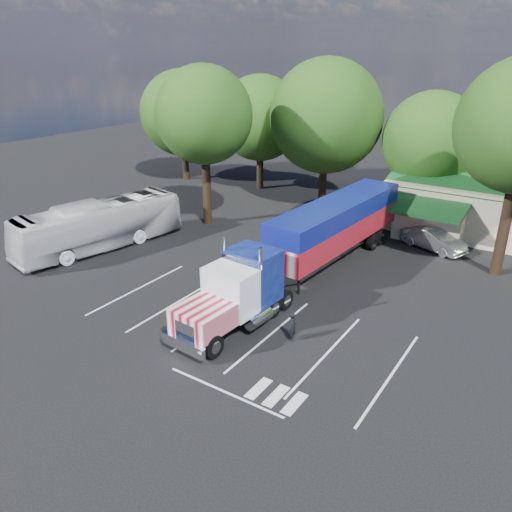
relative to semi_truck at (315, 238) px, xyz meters
The scene contains 11 objects.
ground 3.49m from the semi_truck, 133.47° to the right, with size 120.00×120.00×0.00m, color black.
tree_row_a 28.25m from the semi_truck, 147.97° to the left, with size 9.00×9.00×11.68m.
tree_row_b 22.21m from the semi_truck, 132.29° to the left, with size 8.40×8.40×11.35m.
tree_row_c 16.84m from the semi_truck, 114.60° to the left, with size 10.00×10.00×13.05m.
tree_row_d 16.46m from the semi_truck, 81.46° to the left, with size 8.00×8.00×10.60m.
tree_near_left 14.30m from the semi_truck, 160.56° to the left, with size 7.60×7.60×12.65m.
semi_truck is the anchor object (origin of this frame).
woman 8.18m from the semi_truck, 69.83° to the right, with size 0.56×0.37×1.54m, color black.
bicycle 5.02m from the semi_truck, 87.86° to the left, with size 0.59×1.70×0.89m, color black.
tour_bus 15.86m from the semi_truck, 164.07° to the right, with size 2.93×12.54×3.49m, color silver.
silver_sedan 10.38m from the semi_truck, 59.19° to the left, with size 1.67×4.78×1.57m, color #9FA2A6.
Camera 1 is at (14.84, -24.87, 13.80)m, focal length 35.00 mm.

